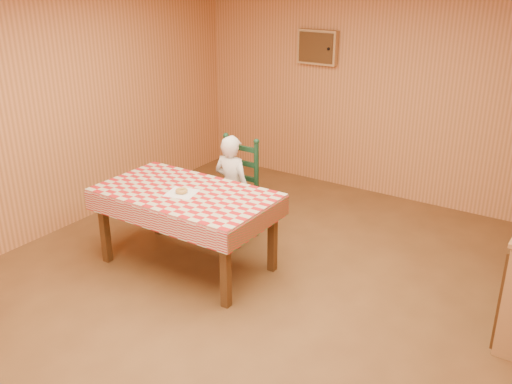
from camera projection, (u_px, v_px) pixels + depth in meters
ground at (243, 301)px, 4.94m from camera, size 6.00×6.00×0.00m
cabin_walls at (278, 80)px, 4.67m from camera, size 5.10×6.05×2.65m
dining_table at (186, 200)px, 5.26m from camera, size 1.66×0.96×0.77m
ladder_chair at (235, 192)px, 5.94m from camera, size 0.44×0.40×1.08m
seated_child at (232, 188)px, 5.87m from camera, size 0.41×0.27×1.12m
napkin at (182, 193)px, 5.19m from camera, size 0.32×0.32×0.00m
donut at (182, 191)px, 5.18m from camera, size 0.14×0.14×0.04m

